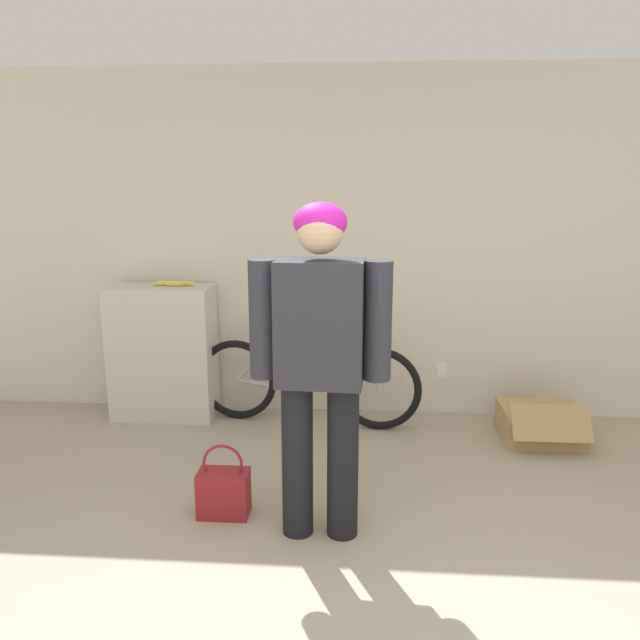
{
  "coord_description": "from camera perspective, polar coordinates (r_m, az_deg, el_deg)",
  "views": [
    {
      "loc": [
        -0.05,
        -1.89,
        1.81
      ],
      "look_at": [
        -0.27,
        1.03,
        1.14
      ],
      "focal_mm": 35.0,
      "sensor_mm": 36.0,
      "label": 1
    }
  ],
  "objects": [
    {
      "name": "wall_back",
      "position": [
        4.74,
        4.85,
        6.71
      ],
      "size": [
        8.0,
        0.07,
        2.6
      ],
      "color": "beige",
      "rests_on": "ground_plane"
    },
    {
      "name": "side_shelf",
      "position": [
        4.9,
        -14.13,
        -2.86
      ],
      "size": [
        0.77,
        0.37,
        1.02
      ],
      "color": "beige",
      "rests_on": "ground_plane"
    },
    {
      "name": "person",
      "position": [
        3.04,
        0.0,
        -2.64
      ],
      "size": [
        0.69,
        0.27,
        1.7
      ],
      "rotation": [
        0.0,
        0.0,
        -0.06
      ],
      "color": "black",
      "rests_on": "ground_plane"
    },
    {
      "name": "bicycle",
      "position": [
        4.64,
        -1.29,
        -5.64
      ],
      "size": [
        1.69,
        0.46,
        0.69
      ],
      "rotation": [
        0.0,
        0.0,
        -0.12
      ],
      "color": "black",
      "rests_on": "ground_plane"
    },
    {
      "name": "banana",
      "position": [
        4.77,
        -13.22,
        3.28
      ],
      "size": [
        0.33,
        0.09,
        0.04
      ],
      "color": "#EAD64C",
      "rests_on": "side_shelf"
    },
    {
      "name": "handbag",
      "position": [
        3.56,
        -8.8,
        -15.24
      ],
      "size": [
        0.28,
        0.16,
        0.41
      ],
      "color": "maroon",
      "rests_on": "ground_plane"
    },
    {
      "name": "cardboard_box",
      "position": [
        4.73,
        19.54,
        -8.9
      ],
      "size": [
        0.55,
        0.56,
        0.31
      ],
      "color": "tan",
      "rests_on": "ground_plane"
    }
  ]
}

